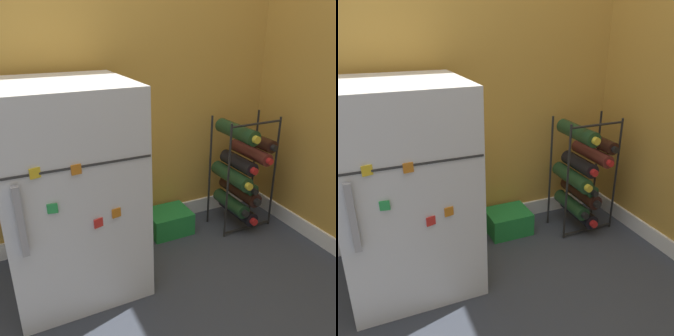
% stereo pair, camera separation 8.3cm
% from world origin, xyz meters
% --- Properties ---
extents(ground_plane, '(14.00, 14.00, 0.00)m').
position_xyz_m(ground_plane, '(0.00, 0.00, 0.00)').
color(ground_plane, '#333842').
extents(mini_fridge, '(0.55, 0.56, 0.91)m').
position_xyz_m(mini_fridge, '(-0.26, 0.32, 0.46)').
color(mini_fridge, silver).
rests_on(mini_fridge, ground_plane).
extents(wine_rack, '(0.33, 0.33, 0.66)m').
position_xyz_m(wine_rack, '(0.70, 0.40, 0.33)').
color(wine_rack, black).
rests_on(wine_rack, ground_plane).
extents(soda_box, '(0.24, 0.20, 0.13)m').
position_xyz_m(soda_box, '(0.30, 0.50, 0.06)').
color(soda_box, '#1E7F38').
rests_on(soda_box, ground_plane).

